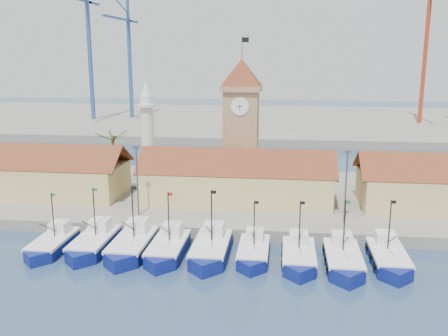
# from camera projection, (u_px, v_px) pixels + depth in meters

# --- Properties ---
(ground) EXTENTS (400.00, 400.00, 0.00)m
(ground) POSITION_uv_depth(u_px,v_px,m) (218.00, 269.00, 51.76)
(ground) COLOR navy
(ground) RESTS_ON ground
(quay) EXTENTS (140.00, 32.00, 1.50)m
(quay) POSITION_uv_depth(u_px,v_px,m) (240.00, 198.00, 74.82)
(quay) COLOR gray
(quay) RESTS_ON ground
(terminal) EXTENTS (240.00, 80.00, 2.00)m
(terminal) POSITION_uv_depth(u_px,v_px,m) (264.00, 121.00, 157.98)
(terminal) COLOR gray
(terminal) RESTS_ON ground
(boat_0) EXTENTS (3.36, 9.20, 6.96)m
(boat_0) POSITION_uv_depth(u_px,v_px,m) (52.00, 245.00, 56.35)
(boat_0) COLOR #0C135D
(boat_0) RESTS_ON ground
(boat_1) EXTENTS (3.65, 10.00, 7.57)m
(boat_1) POSITION_uv_depth(u_px,v_px,m) (93.00, 244.00, 56.40)
(boat_1) COLOR #0C135D
(boat_1) RESTS_ON ground
(boat_2) EXTENTS (3.86, 10.57, 8.00)m
(boat_2) POSITION_uv_depth(u_px,v_px,m) (132.00, 247.00, 55.60)
(boat_2) COLOR #0C135D
(boat_2) RESTS_ON ground
(boat_3) EXTENTS (3.60, 9.87, 7.47)m
(boat_3) POSITION_uv_depth(u_px,v_px,m) (167.00, 250.00, 54.90)
(boat_3) COLOR #0C135D
(boat_3) RESTS_ON ground
(boat_4) EXTENTS (3.78, 10.36, 7.84)m
(boat_4) POSITION_uv_depth(u_px,v_px,m) (210.00, 251.00, 54.47)
(boat_4) COLOR #0C135D
(boat_4) RESTS_ON ground
(boat_5) EXTENTS (3.26, 8.92, 6.75)m
(boat_5) POSITION_uv_depth(u_px,v_px,m) (253.00, 253.00, 54.07)
(boat_5) COLOR #0C135D
(boat_5) RESTS_ON ground
(boat_6) EXTENTS (3.43, 9.41, 7.12)m
(boat_6) POSITION_uv_depth(u_px,v_px,m) (299.00, 258.00, 52.80)
(boat_6) COLOR #0C135D
(boat_6) RESTS_ON ground
(boat_7) EXTENTS (3.62, 9.92, 7.50)m
(boat_7) POSITION_uv_depth(u_px,v_px,m) (343.00, 261.00, 51.86)
(boat_7) COLOR #0C135D
(boat_7) RESTS_ON ground
(boat_8) EXTENTS (3.55, 9.73, 7.37)m
(boat_8) POSITION_uv_depth(u_px,v_px,m) (389.00, 259.00, 52.31)
(boat_8) COLOR #0C135D
(boat_8) RESTS_ON ground
(hall_left) EXTENTS (31.20, 10.13, 7.61)m
(hall_left) POSITION_uv_depth(u_px,v_px,m) (23.00, 177.00, 74.03)
(hall_left) COLOR #D8B876
(hall_left) RESTS_ON quay
(hall_center) EXTENTS (27.04, 10.13, 7.61)m
(hall_center) POSITION_uv_depth(u_px,v_px,m) (237.00, 184.00, 70.23)
(hall_center) COLOR #D8B876
(hall_center) RESTS_ON quay
(clock_tower) EXTENTS (5.80, 5.80, 22.70)m
(clock_tower) POSITION_uv_depth(u_px,v_px,m) (241.00, 122.00, 74.25)
(clock_tower) COLOR tan
(clock_tower) RESTS_ON quay
(minaret) EXTENTS (3.00, 3.00, 16.30)m
(minaret) POSITION_uv_depth(u_px,v_px,m) (147.00, 133.00, 78.47)
(minaret) COLOR silver
(minaret) RESTS_ON quay
(palm_tree) EXTENTS (5.60, 5.03, 8.39)m
(palm_tree) POSITION_uv_depth(u_px,v_px,m) (114.00, 156.00, 77.91)
(palm_tree) COLOR brown
(palm_tree) RESTS_ON quay
(lamp_posts) EXTENTS (80.70, 0.25, 9.03)m
(lamp_posts) POSITION_uv_depth(u_px,v_px,m) (235.00, 180.00, 61.87)
(lamp_posts) COLOR #3F3F44
(lamp_posts) RESTS_ON quay
(crane_blue_far) EXTENTS (1.00, 37.68, 43.13)m
(crane_blue_far) POSITION_uv_depth(u_px,v_px,m) (86.00, 39.00, 148.85)
(crane_blue_far) COLOR #2B4D85
(crane_blue_far) RESTS_ON terminal
(crane_blue_near) EXTENTS (1.00, 31.78, 38.00)m
(crane_blue_near) POSITION_uv_depth(u_px,v_px,m) (128.00, 50.00, 154.86)
(crane_blue_near) COLOR #2B4D85
(crane_blue_near) RESTS_ON terminal
(crane_red_right) EXTENTS (1.00, 31.58, 44.92)m
(crane_red_right) POSITION_uv_depth(u_px,v_px,m) (428.00, 36.00, 140.79)
(crane_red_right) COLOR #B02E1B
(crane_red_right) RESTS_ON terminal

